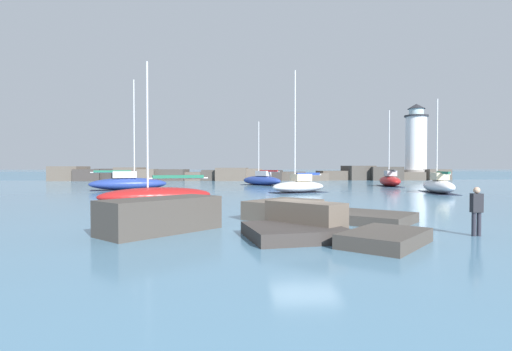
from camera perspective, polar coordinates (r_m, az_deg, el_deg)
The scene contains 13 objects.
ground_plane at distance 15.28m, azimuth 7.00°, elevation -7.55°, with size 600.00×600.00×0.00m, color teal.
open_sea_beyond at distance 127.82m, azimuth -2.39°, elevation 0.23°, with size 400.00×116.00×0.01m.
breakwater_jetty at distance 67.86m, azimuth -1.05°, elevation 0.13°, with size 67.68×7.18×2.49m.
lighthouse at distance 76.40m, azimuth 21.89°, elevation 3.80°, with size 4.81×4.81×13.47m.
foreground_rocks at distance 15.16m, azimuth 2.24°, elevation -6.02°, with size 12.61×10.00×1.22m.
sailboat_moored_0 at distance 49.92m, azimuth 0.80°, elevation -0.62°, with size 5.46×5.80×8.02m.
sailboat_moored_1 at distance 38.93m, azimuth 24.61°, elevation -1.28°, with size 3.25×6.90×8.44m.
sailboat_moored_2 at distance 41.79m, azimuth -17.80°, elevation -1.01°, with size 7.74×4.09×11.02m.
sailboat_moored_3 at distance 36.14m, azimuth 6.14°, elevation -1.42°, with size 5.79×4.26×10.91m.
sailboat_moored_4 at distance 49.86m, azimuth 18.58°, elevation -0.66°, with size 3.01×6.46×9.07m.
sailboat_moored_5 at distance 25.57m, azimuth -14.02°, elevation -2.76°, with size 7.24×4.34×8.78m.
mooring_buoy_orange_near at distance 43.12m, azimuth 5.54°, elevation -1.50°, with size 0.51×0.51×0.71m.
person_on_rocks at distance 15.38m, azimuth 28.98°, elevation -4.18°, with size 0.36×0.22×1.66m.
Camera 1 is at (-2.79, -14.84, 2.34)m, focal length 28.00 mm.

